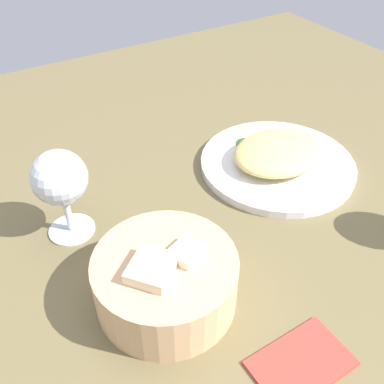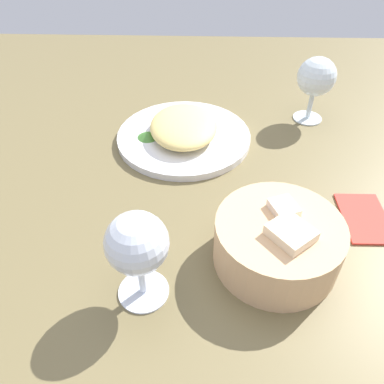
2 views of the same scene
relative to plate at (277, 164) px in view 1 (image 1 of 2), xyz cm
name	(u,v)px [view 1 (image 1 of 2)]	position (x,y,z in cm)	size (l,w,h in cm)	color
ground_plane	(242,217)	(12.01, 6.27, -1.70)	(140.00, 140.00, 2.00)	brown
plate	(277,164)	(0.00, 0.00, 0.00)	(26.54, 26.54, 1.40)	white
omelette	(279,152)	(0.00, 0.00, 2.54)	(16.57, 13.17, 3.68)	#E5C973
lettuce_garnish	(247,141)	(1.39, -7.06, 1.34)	(4.09, 4.09, 1.27)	#447E33
bread_basket	(165,280)	(29.80, 14.36, 3.03)	(17.39, 17.39, 8.55)	tan
wine_glass_near	(60,181)	(35.84, -3.59, 8.55)	(7.66, 7.66, 13.69)	silver
folded_napkin	(301,362)	(21.30, 29.72, -0.30)	(11.00, 7.00, 0.80)	red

